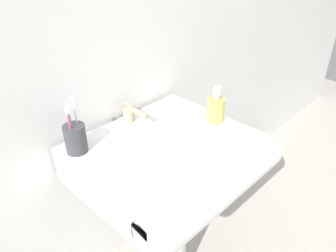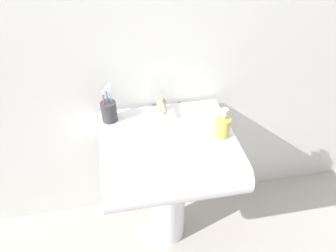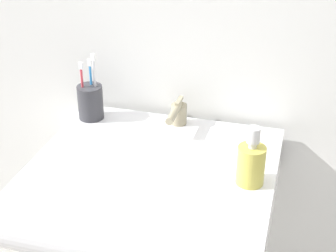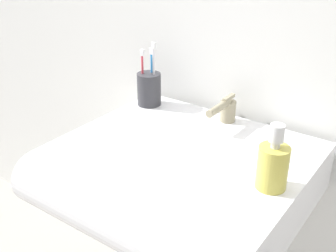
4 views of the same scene
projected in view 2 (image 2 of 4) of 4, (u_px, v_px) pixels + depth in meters
name	position (u px, v px, depth m)	size (l,w,h in m)	color
ground_plane	(167.00, 231.00, 2.02)	(6.00, 6.00, 0.00)	#ADA89E
wall_back	(155.00, 23.00, 1.49)	(5.00, 0.05, 2.40)	silver
sink_pedestal	(167.00, 198.00, 1.82)	(0.20, 0.20, 0.63)	white
sink_basin	(169.00, 155.00, 1.54)	(0.63, 0.57, 0.14)	white
faucet	(162.00, 105.00, 1.66)	(0.05, 0.14, 0.08)	tan
toothbrush_cup	(109.00, 111.00, 1.60)	(0.08, 0.08, 0.20)	#38383D
soap_bottle	(223.00, 126.00, 1.50)	(0.07, 0.07, 0.15)	gold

